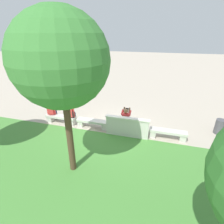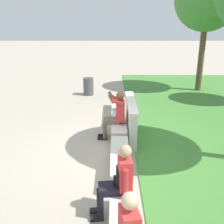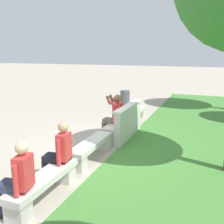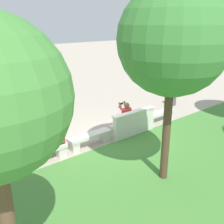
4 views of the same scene
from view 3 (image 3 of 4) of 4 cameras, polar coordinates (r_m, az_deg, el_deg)
ground_plane at (r=7.30m, az=-1.27°, el=-7.42°), size 80.00×80.00×0.00m
bench_main at (r=9.78m, az=5.08°, el=-0.33°), size 1.72×0.40×0.45m
bench_near at (r=8.04m, az=1.30°, el=-3.25°), size 1.72×0.40×0.45m
bench_mid at (r=6.38m, az=-4.56°, el=-7.71°), size 1.72×0.40×0.45m
bench_far at (r=4.90m, az=-14.53°, el=-14.86°), size 1.72×0.40×0.45m
backrest_wall_with_plaque at (r=7.88m, az=3.63°, el=-1.94°), size 2.10×0.24×1.01m
person_photographer at (r=7.82m, az=0.42°, el=-0.36°), size 0.47×0.72×1.32m
person_distant at (r=5.24m, az=-11.44°, el=-8.27°), size 0.48×0.70×1.26m
person_companion at (r=4.39m, az=-19.85°, el=-13.19°), size 0.48×0.71×1.26m
backpack at (r=5.29m, az=-10.47°, el=-8.57°), size 0.28×0.24×0.43m
trash_bin at (r=12.42m, az=2.84°, el=2.97°), size 0.44×0.44×0.75m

